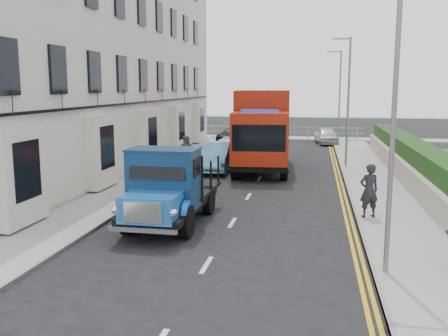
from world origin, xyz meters
TOP-DOWN VIEW (x-y plane):
  - ground at (0.00, 0.00)m, footprint 120.00×120.00m
  - pavement_west at (-5.20, 9.00)m, footprint 2.40×38.00m
  - pavement_east at (5.30, 9.00)m, footprint 2.60×38.00m
  - promenade at (0.00, 29.00)m, footprint 30.00×2.50m
  - sea_plane at (0.00, 60.00)m, footprint 120.00×120.00m
  - terrace_west at (-9.47, 13.00)m, footprint 6.31×30.20m
  - garden_east at (7.21, 9.00)m, footprint 1.45×28.00m
  - seafront_railing at (0.00, 28.20)m, footprint 13.00×0.08m
  - lamp_near at (4.18, -2.00)m, footprint 1.23×0.18m
  - lamp_mid at (4.18, 14.00)m, footprint 1.23×0.18m
  - lamp_far at (4.18, 24.00)m, footprint 1.23×0.18m
  - bedford_lorry at (-1.94, 1.01)m, footprint 2.22×5.36m
  - red_lorry at (-0.19, 13.02)m, footprint 3.24×8.20m
  - parked_car_front at (-2.60, 2.92)m, footprint 2.25×4.79m
  - parked_car_mid at (-2.60, 12.00)m, footprint 1.87×4.65m
  - parked_car_rear at (-2.60, 15.66)m, footprint 2.20×4.60m
  - seafront_car_left at (-3.23, 22.70)m, footprint 3.01×5.59m
  - seafront_car_right at (3.50, 25.75)m, footprint 2.03×3.91m
  - pedestrian_east_near at (4.40, 3.08)m, footprint 0.77×0.64m
  - pedestrian_west_near at (-4.40, 5.95)m, footprint 1.07×0.48m
  - pedestrian_west_far at (-4.40, 12.97)m, footprint 0.84×0.58m

SIDE VIEW (x-z plane):
  - ground at x=0.00m, z-range 0.00..0.00m
  - sea_plane at x=0.00m, z-range 0.00..0.00m
  - pavement_west at x=-5.20m, z-range 0.00..0.12m
  - pavement_east at x=5.30m, z-range 0.00..0.12m
  - promenade at x=0.00m, z-range 0.00..0.12m
  - seafront_railing at x=0.00m, z-range 0.03..1.14m
  - seafront_car_right at x=3.50m, z-range 0.00..1.27m
  - parked_car_rear at x=-2.60m, z-range 0.00..1.29m
  - seafront_car_left at x=-3.23m, z-range 0.00..1.49m
  - parked_car_mid at x=-2.60m, z-range 0.00..1.50m
  - parked_car_front at x=-2.60m, z-range 0.00..1.59m
  - garden_east at x=7.21m, z-range 0.02..1.77m
  - pedestrian_west_far at x=-4.40m, z-range 0.12..1.76m
  - pedestrian_west_near at x=-4.40m, z-range 0.12..1.91m
  - pedestrian_east_near at x=4.40m, z-range 0.12..1.92m
  - bedford_lorry at x=-1.94m, z-range -0.10..2.41m
  - red_lorry at x=-0.19m, z-range 0.14..4.35m
  - lamp_near at x=4.18m, z-range 0.50..7.50m
  - lamp_mid at x=4.18m, z-range 0.50..7.50m
  - lamp_far at x=4.18m, z-range 0.50..7.50m
  - terrace_west at x=-9.47m, z-range 0.04..14.29m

